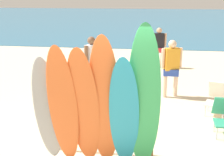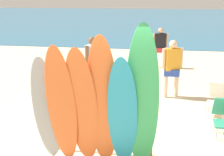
{
  "view_description": "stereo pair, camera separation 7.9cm",
  "coord_description": "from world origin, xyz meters",
  "px_view_note": "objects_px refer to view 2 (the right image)",
  "views": [
    {
      "loc": [
        0.92,
        -5.0,
        2.97
      ],
      "look_at": [
        0.0,
        1.65,
        1.01
      ],
      "focal_mm": 47.47,
      "sensor_mm": 36.0,
      "label": 1
    },
    {
      "loc": [
        0.99,
        -4.99,
        2.97
      ],
      "look_at": [
        0.0,
        1.65,
        1.01
      ],
      "focal_mm": 47.47,
      "sensor_mm": 36.0,
      "label": 2
    }
  ],
  "objects_px": {
    "surfboard_teal_4": "(122,115)",
    "beachgoer_strolling": "(93,61)",
    "surfboard_green_5": "(142,102)",
    "surfboard_orange_1": "(62,107)",
    "beach_chair_blue": "(218,97)",
    "beachgoer_photographing": "(160,45)",
    "surfboard_orange_3": "(103,104)",
    "surfboard_rack": "(99,130)",
    "surfboard_grey_0": "(46,110)",
    "surfboard_orange_2": "(82,109)",
    "beachgoer_midbeach": "(172,65)"
  },
  "relations": [
    {
      "from": "surfboard_rack",
      "to": "beachgoer_midbeach",
      "type": "height_order",
      "value": "beachgoer_midbeach"
    },
    {
      "from": "surfboard_teal_4",
      "to": "beach_chair_blue",
      "type": "bearing_deg",
      "value": 54.7
    },
    {
      "from": "surfboard_green_5",
      "to": "surfboard_orange_1",
      "type": "bearing_deg",
      "value": -177.9
    },
    {
      "from": "surfboard_green_5",
      "to": "beachgoer_strolling",
      "type": "relative_size",
      "value": 1.52
    },
    {
      "from": "surfboard_orange_3",
      "to": "beachgoer_photographing",
      "type": "xyz_separation_m",
      "value": [
        0.99,
        7.48,
        -0.27
      ]
    },
    {
      "from": "surfboard_grey_0",
      "to": "beach_chair_blue",
      "type": "relative_size",
      "value": 2.38
    },
    {
      "from": "beach_chair_blue",
      "to": "surfboard_green_5",
      "type": "bearing_deg",
      "value": -101.93
    },
    {
      "from": "surfboard_rack",
      "to": "surfboard_orange_1",
      "type": "distance_m",
      "value": 1.0
    },
    {
      "from": "surfboard_orange_3",
      "to": "beach_chair_blue",
      "type": "xyz_separation_m",
      "value": [
        2.42,
        2.85,
        -0.77
      ]
    },
    {
      "from": "surfboard_orange_3",
      "to": "surfboard_orange_2",
      "type": "bearing_deg",
      "value": 178.94
    },
    {
      "from": "surfboard_rack",
      "to": "surfboard_grey_0",
      "type": "relative_size",
      "value": 1.03
    },
    {
      "from": "surfboard_teal_4",
      "to": "beachgoer_strolling",
      "type": "height_order",
      "value": "surfboard_teal_4"
    },
    {
      "from": "surfboard_orange_1",
      "to": "surfboard_orange_2",
      "type": "height_order",
      "value": "surfboard_orange_1"
    },
    {
      "from": "surfboard_orange_1",
      "to": "beachgoer_strolling",
      "type": "xyz_separation_m",
      "value": [
        -0.34,
        4.02,
        -0.12
      ]
    },
    {
      "from": "surfboard_orange_3",
      "to": "beach_chair_blue",
      "type": "distance_m",
      "value": 3.82
    },
    {
      "from": "surfboard_orange_3",
      "to": "beachgoer_midbeach",
      "type": "relative_size",
      "value": 1.45
    },
    {
      "from": "beachgoer_photographing",
      "to": "surfboard_orange_3",
      "type": "bearing_deg",
      "value": -103.24
    },
    {
      "from": "surfboard_grey_0",
      "to": "beachgoer_midbeach",
      "type": "bearing_deg",
      "value": 60.79
    },
    {
      "from": "beach_chair_blue",
      "to": "beachgoer_midbeach",
      "type": "bearing_deg",
      "value": 156.36
    },
    {
      "from": "surfboard_orange_1",
      "to": "surfboard_teal_4",
      "type": "bearing_deg",
      "value": 2.36
    },
    {
      "from": "surfboard_rack",
      "to": "beachgoer_midbeach",
      "type": "bearing_deg",
      "value": 66.45
    },
    {
      "from": "surfboard_grey_0",
      "to": "beachgoer_midbeach",
      "type": "relative_size",
      "value": 1.2
    },
    {
      "from": "surfboard_rack",
      "to": "beach_chair_blue",
      "type": "bearing_deg",
      "value": 41.82
    },
    {
      "from": "surfboard_orange_2",
      "to": "beachgoer_strolling",
      "type": "xyz_separation_m",
      "value": [
        -0.68,
        3.99,
        -0.11
      ]
    },
    {
      "from": "surfboard_rack",
      "to": "surfboard_orange_2",
      "type": "distance_m",
      "value": 0.84
    },
    {
      "from": "surfboard_green_5",
      "to": "surfboard_grey_0",
      "type": "bearing_deg",
      "value": 178.03
    },
    {
      "from": "surfboard_rack",
      "to": "surfboard_orange_3",
      "type": "bearing_deg",
      "value": -71.67
    },
    {
      "from": "surfboard_green_5",
      "to": "beachgoer_midbeach",
      "type": "height_order",
      "value": "surfboard_green_5"
    },
    {
      "from": "surfboard_grey_0",
      "to": "surfboard_teal_4",
      "type": "distance_m",
      "value": 1.35
    },
    {
      "from": "beachgoer_photographing",
      "to": "beachgoer_strolling",
      "type": "bearing_deg",
      "value": -125.85
    },
    {
      "from": "surfboard_green_5",
      "to": "beachgoer_strolling",
      "type": "xyz_separation_m",
      "value": [
        -1.68,
        4.01,
        -0.3
      ]
    },
    {
      "from": "surfboard_rack",
      "to": "surfboard_teal_4",
      "type": "height_order",
      "value": "surfboard_teal_4"
    },
    {
      "from": "surfboard_teal_4",
      "to": "surfboard_green_5",
      "type": "xyz_separation_m",
      "value": [
        0.31,
        -0.0,
        0.25
      ]
    },
    {
      "from": "surfboard_grey_0",
      "to": "beachgoer_photographing",
      "type": "height_order",
      "value": "surfboard_grey_0"
    },
    {
      "from": "beachgoer_photographing",
      "to": "beach_chair_blue",
      "type": "height_order",
      "value": "beachgoer_photographing"
    },
    {
      "from": "surfboard_orange_1",
      "to": "beach_chair_blue",
      "type": "relative_size",
      "value": 2.67
    },
    {
      "from": "surfboard_green_5",
      "to": "beach_chair_blue",
      "type": "xyz_separation_m",
      "value": [
        1.78,
        2.87,
        -0.86
      ]
    },
    {
      "from": "surfboard_rack",
      "to": "surfboard_orange_1",
      "type": "height_order",
      "value": "surfboard_orange_1"
    },
    {
      "from": "surfboard_orange_1",
      "to": "surfboard_green_5",
      "type": "xyz_separation_m",
      "value": [
        1.34,
        0.01,
        0.17
      ]
    },
    {
      "from": "surfboard_rack",
      "to": "beachgoer_photographing",
      "type": "distance_m",
      "value": 7.07
    },
    {
      "from": "beachgoer_photographing",
      "to": "surfboard_green_5",
      "type": "bearing_deg",
      "value": -98.37
    },
    {
      "from": "beachgoer_midbeach",
      "to": "surfboard_orange_2",
      "type": "bearing_deg",
      "value": 46.28
    },
    {
      "from": "surfboard_rack",
      "to": "beachgoer_photographing",
      "type": "xyz_separation_m",
      "value": [
        1.17,
        6.96,
        0.46
      ]
    },
    {
      "from": "surfboard_orange_1",
      "to": "surfboard_orange_2",
      "type": "bearing_deg",
      "value": 6.4
    },
    {
      "from": "beach_chair_blue",
      "to": "surfboard_teal_4",
      "type": "bearing_deg",
      "value": -106.27
    },
    {
      "from": "surfboard_orange_1",
      "to": "surfboard_orange_3",
      "type": "relative_size",
      "value": 0.93
    },
    {
      "from": "surfboard_grey_0",
      "to": "surfboard_orange_1",
      "type": "relative_size",
      "value": 0.89
    },
    {
      "from": "beachgoer_photographing",
      "to": "beach_chair_blue",
      "type": "distance_m",
      "value": 4.87
    },
    {
      "from": "surfboard_teal_4",
      "to": "beach_chair_blue",
      "type": "distance_m",
      "value": 3.6
    },
    {
      "from": "surfboard_orange_1",
      "to": "beachgoer_photographing",
      "type": "xyz_separation_m",
      "value": [
        1.69,
        7.51,
        -0.19
      ]
    }
  ]
}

